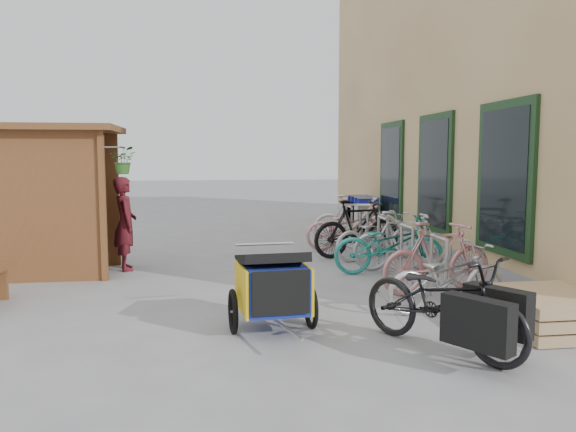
{
  "coord_description": "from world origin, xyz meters",
  "views": [
    {
      "loc": [
        -0.7,
        -6.96,
        1.9
      ],
      "look_at": [
        0.5,
        1.5,
        1.0
      ],
      "focal_mm": 35.0,
      "sensor_mm": 36.0,
      "label": 1
    }
  ],
  "objects": [
    {
      "name": "ground",
      "position": [
        0.0,
        0.0,
        0.0
      ],
      "size": [
        80.0,
        80.0,
        0.0
      ],
      "primitive_type": "plane",
      "color": "gray"
    },
    {
      "name": "building",
      "position": [
        6.49,
        4.5,
        3.49
      ],
      "size": [
        6.07,
        13.0,
        7.0
      ],
      "color": "tan",
      "rests_on": "ground"
    },
    {
      "name": "kiosk",
      "position": [
        -3.28,
        2.47,
        1.55
      ],
      "size": [
        2.49,
        1.65,
        2.4
      ],
      "color": "brown",
      "rests_on": "ground"
    },
    {
      "name": "bike_rack",
      "position": [
        2.3,
        2.4,
        0.52
      ],
      "size": [
        0.05,
        5.35,
        0.86
      ],
      "color": "#A5A8AD",
      "rests_on": "ground"
    },
    {
      "name": "pallet_stack",
      "position": [
        3.0,
        -1.4,
        0.21
      ],
      "size": [
        1.0,
        1.2,
        0.4
      ],
      "color": "tan",
      "rests_on": "ground"
    },
    {
      "name": "shopping_carts",
      "position": [
        3.0,
        6.59,
        0.56
      ],
      "size": [
        0.54,
        1.81,
        0.96
      ],
      "color": "silver",
      "rests_on": "ground"
    },
    {
      "name": "child_trailer",
      "position": [
        -0.02,
        -0.96,
        0.52
      ],
      "size": [
        0.97,
        1.6,
        0.93
      ],
      "rotation": [
        0.0,
        0.0,
        0.09
      ],
      "color": "navy",
      "rests_on": "ground"
    },
    {
      "name": "cargo_bike",
      "position": [
        1.56,
        -1.89,
        0.49
      ],
      "size": [
        1.53,
        1.93,
        0.98
      ],
      "rotation": [
        0.0,
        0.0,
        0.55
      ],
      "color": "black",
      "rests_on": "ground"
    },
    {
      "name": "person_kiosk",
      "position": [
        -2.1,
        2.68,
        0.79
      ],
      "size": [
        0.51,
        0.65,
        1.57
      ],
      "primitive_type": "imported",
      "rotation": [
        0.0,
        0.0,
        1.82
      ],
      "color": "maroon",
      "rests_on": "ground"
    },
    {
      "name": "bike_0",
      "position": [
        2.18,
        -0.54,
        0.43
      ],
      "size": [
        1.69,
        0.82,
        0.85
      ],
      "primitive_type": "imported",
      "rotation": [
        0.0,
        0.0,
        1.74
      ],
      "color": "#B2B4B7",
      "rests_on": "ground"
    },
    {
      "name": "bike_1",
      "position": [
        2.42,
        0.33,
        0.51
      ],
      "size": [
        1.75,
        0.76,
        1.02
      ],
      "primitive_type": "imported",
      "rotation": [
        0.0,
        0.0,
        1.74
      ],
      "color": "#C98285",
      "rests_on": "ground"
    },
    {
      "name": "bike_2",
      "position": [
        2.19,
        1.72,
        0.47
      ],
      "size": [
        1.85,
        0.77,
        0.95
      ],
      "primitive_type": "imported",
      "rotation": [
        0.0,
        0.0,
        1.49
      ],
      "color": "teal",
      "rests_on": "ground"
    },
    {
      "name": "bike_3",
      "position": [
        2.5,
        1.93,
        0.5
      ],
      "size": [
        1.72,
        0.69,
        1.01
      ],
      "primitive_type": "imported",
      "rotation": [
        0.0,
        0.0,
        1.44
      ],
      "color": "#B2B4B7",
      "rests_on": "ground"
    },
    {
      "name": "bike_4",
      "position": [
        2.37,
        2.95,
        0.45
      ],
      "size": [
        1.8,
        0.98,
        0.9
      ],
      "primitive_type": "imported",
      "rotation": [
        0.0,
        0.0,
        1.81
      ],
      "color": "#B2B4B7",
      "rests_on": "ground"
    },
    {
      "name": "bike_5",
      "position": [
        2.1,
        3.33,
        0.55
      ],
      "size": [
        1.9,
        0.94,
        1.1
      ],
      "primitive_type": "imported",
      "rotation": [
        0.0,
        0.0,
        1.81
      ],
      "color": "black",
      "rests_on": "ground"
    },
    {
      "name": "bike_6",
      "position": [
        2.14,
        4.06,
        0.47
      ],
      "size": [
        1.84,
        0.79,
        0.94
      ],
      "primitive_type": "imported",
      "rotation": [
        0.0,
        0.0,
        1.48
      ],
      "color": "#C98285",
      "rests_on": "ground"
    },
    {
      "name": "bike_7",
      "position": [
        2.39,
        4.53,
        0.56
      ],
      "size": [
        1.92,
        0.95,
        1.11
      ],
      "primitive_type": "imported",
      "rotation": [
        0.0,
        0.0,
        1.33
      ],
      "color": "silver",
      "rests_on": "ground"
    }
  ]
}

